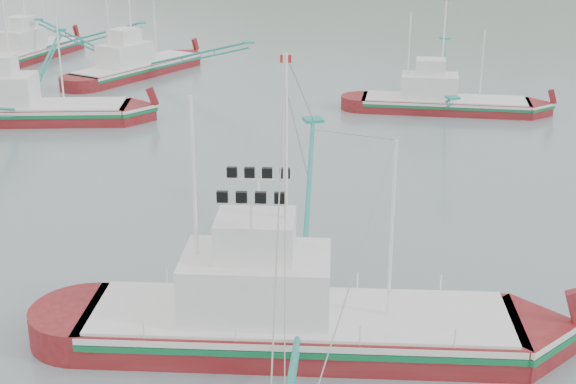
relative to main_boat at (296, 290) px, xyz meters
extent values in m
plane|color=slate|center=(1.52, 1.75, -2.27)|extent=(1200.00, 1200.00, 0.00)
cube|color=maroon|center=(0.16, -0.05, -2.05)|extent=(16.60, 8.68, 2.14)
cube|color=silver|center=(0.16, -0.05, -1.14)|extent=(16.32, 8.67, 0.24)
cube|color=#0E6636|center=(0.16, -0.05, -1.41)|extent=(16.33, 8.69, 0.24)
cube|color=silver|center=(0.16, -0.05, -0.93)|extent=(15.77, 8.25, 0.13)
cube|color=silver|center=(-1.38, 0.41, 0.19)|extent=(6.10, 4.81, 2.35)
cube|color=silver|center=(-1.38, 0.41, 2.12)|extent=(3.34, 3.05, 1.50)
cylinder|color=white|center=(-0.36, 0.11, 3.83)|extent=(0.17, 0.17, 9.63)
cylinder|color=white|center=(-3.43, 1.02, 3.11)|extent=(0.15, 0.15, 8.19)
cylinder|color=white|center=(3.23, -0.96, 2.39)|extent=(0.13, 0.13, 6.74)
cube|color=maroon|center=(-3.04, 50.98, -2.08)|extent=(12.85, 12.73, 1.90)
cube|color=silver|center=(-3.04, 50.98, -1.27)|extent=(12.70, 12.58, 0.21)
cube|color=#0E6636|center=(-3.04, 50.98, -1.51)|extent=(12.71, 12.60, 0.21)
cube|color=silver|center=(-3.04, 50.98, -1.08)|extent=(12.21, 12.09, 0.11)
cube|color=silver|center=(-4.06, 49.98, -0.08)|extent=(5.53, 5.51, 2.09)
cube|color=silver|center=(-4.06, 49.98, 1.64)|extent=(3.23, 3.23, 1.33)
cylinder|color=white|center=(-3.38, 50.65, 3.16)|extent=(0.15, 0.15, 8.57)
cylinder|color=white|center=(-5.42, 48.65, 2.52)|extent=(0.13, 0.13, 7.28)
cylinder|color=white|center=(-1.01, 52.99, 1.87)|extent=(0.11, 0.11, 6.00)
cube|color=maroon|center=(19.68, 31.40, -2.09)|extent=(13.25, 8.10, 1.72)
cube|color=silver|center=(19.68, 31.40, -1.36)|extent=(13.04, 8.07, 0.19)
cube|color=#0E6636|center=(19.68, 31.40, -1.58)|extent=(13.05, 8.08, 0.19)
cube|color=silver|center=(19.68, 31.40, -1.19)|extent=(12.59, 7.70, 0.10)
cube|color=silver|center=(18.49, 31.89, -0.29)|extent=(5.03, 4.19, 1.89)
cube|color=silver|center=(18.49, 31.89, 1.26)|extent=(2.79, 2.60, 1.21)
cylinder|color=white|center=(19.29, 31.56, 2.64)|extent=(0.14, 0.14, 7.75)
cylinder|color=white|center=(16.90, 32.55, 2.06)|extent=(0.12, 0.12, 6.59)
cylinder|color=white|center=(22.07, 30.42, 1.48)|extent=(0.10, 0.10, 5.42)
cube|color=maroon|center=(-12.29, 35.85, -2.06)|extent=(16.17, 7.05, 2.09)
cube|color=silver|center=(-12.29, 35.85, -1.17)|extent=(15.87, 7.07, 0.23)
cube|color=#0E6636|center=(-12.29, 35.85, -1.43)|extent=(15.88, 7.10, 0.23)
cube|color=silver|center=(-12.29, 35.85, -0.96)|extent=(15.36, 6.70, 0.13)
cylinder|color=white|center=(-12.80, 35.94, 3.68)|extent=(0.17, 0.17, 9.40)
cylinder|color=white|center=(-9.21, 35.25, 2.27)|extent=(0.13, 0.13, 6.58)
cube|color=maroon|center=(-13.30, 62.01, -2.08)|extent=(10.50, 14.25, 1.90)
cube|color=silver|center=(-13.30, 62.01, -1.27)|extent=(10.42, 14.04, 0.21)
cube|color=#0E6636|center=(-13.30, 62.01, -1.51)|extent=(10.44, 14.05, 0.21)
cube|color=silver|center=(-13.30, 62.01, -1.08)|extent=(9.97, 13.54, 0.11)
cube|color=silver|center=(-14.03, 60.78, -0.08)|extent=(5.03, 5.65, 2.09)
cube|color=silver|center=(-14.03, 60.78, 1.64)|extent=(3.06, 3.19, 1.33)
cylinder|color=white|center=(-13.54, 61.60, 3.16)|extent=(0.15, 0.15, 8.57)
cylinder|color=white|center=(-14.99, 59.14, 2.52)|extent=(0.13, 0.13, 7.28)
cylinder|color=white|center=(-11.86, 64.48, 1.87)|extent=(0.11, 0.11, 6.00)
camera|label=1|loc=(-6.24, -25.42, 13.37)|focal=50.00mm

